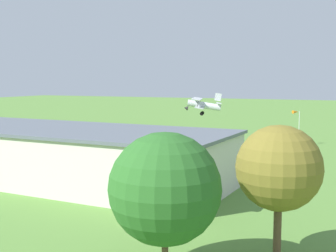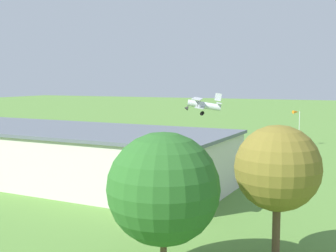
{
  "view_description": "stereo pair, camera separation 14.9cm",
  "coord_description": "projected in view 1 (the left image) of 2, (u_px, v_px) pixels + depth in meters",
  "views": [
    {
      "loc": [
        -29.61,
        78.97,
        12.25
      ],
      "look_at": [
        -0.63,
        14.01,
        4.85
      ],
      "focal_mm": 48.13,
      "sensor_mm": 36.0,
      "label": 1
    },
    {
      "loc": [
        -29.75,
        78.91,
        12.25
      ],
      "look_at": [
        -0.63,
        14.01,
        4.85
      ],
      "focal_mm": 48.13,
      "sensor_mm": 36.0,
      "label": 2
    }
  ],
  "objects": [
    {
      "name": "person_near_hangar_door",
      "position": [
        257.0,
        166.0,
        59.32
      ],
      "size": [
        0.53,
        0.53,
        1.74
      ],
      "color": "#3F3F47",
      "rests_on": "ground_plane"
    },
    {
      "name": "windsock",
      "position": [
        296.0,
        115.0,
        83.24
      ],
      "size": [
        1.41,
        1.38,
        6.53
      ],
      "color": "silver",
      "rests_on": "ground_plane"
    },
    {
      "name": "hangar",
      "position": [
        66.0,
        154.0,
        54.21
      ],
      "size": [
        40.9,
        17.43,
        6.44
      ],
      "color": "beige",
      "rests_on": "ground_plane"
    },
    {
      "name": "person_at_fence_line",
      "position": [
        253.0,
        163.0,
        61.93
      ],
      "size": [
        0.53,
        0.53,
        1.57
      ],
      "color": "#3F3F47",
      "rests_on": "ground_plane"
    },
    {
      "name": "person_crossing_taxiway",
      "position": [
        55.0,
        148.0,
        75.63
      ],
      "size": [
        0.42,
        0.42,
        1.62
      ],
      "color": "#3F3F47",
      "rests_on": "ground_plane"
    },
    {
      "name": "biplane",
      "position": [
        203.0,
        105.0,
        78.81
      ],
      "size": [
        6.85,
        7.84,
        3.92
      ],
      "color": "silver"
    },
    {
      "name": "car_silver",
      "position": [
        10.0,
        148.0,
        74.5
      ],
      "size": [
        2.42,
        4.5,
        1.65
      ],
      "color": "#B7B7BC",
      "rests_on": "ground_plane"
    },
    {
      "name": "person_watching_takeoff",
      "position": [
        39.0,
        146.0,
        77.64
      ],
      "size": [
        0.4,
        0.4,
        1.68
      ],
      "color": "orange",
      "rests_on": "ground_plane"
    },
    {
      "name": "person_beside_truck",
      "position": [
        38.0,
        147.0,
        76.09
      ],
      "size": [
        0.45,
        0.45,
        1.64
      ],
      "color": "#B23333",
      "rests_on": "ground_plane"
    },
    {
      "name": "tree_by_windsock",
      "position": [
        279.0,
        168.0,
        29.95
      ],
      "size": [
        5.78,
        5.78,
        9.26
      ],
      "color": "brown",
      "rests_on": "ground_plane"
    },
    {
      "name": "tree_behind_hangar_right",
      "position": [
        165.0,
        189.0,
        27.52
      ],
      "size": [
        6.99,
        6.99,
        9.09
      ],
      "color": "brown",
      "rests_on": "ground_plane"
    },
    {
      "name": "ground_plane",
      "position": [
        195.0,
        144.0,
        85.0
      ],
      "size": [
        400.0,
        400.0,
        0.0
      ],
      "primitive_type": "plane",
      "color": "#568438"
    }
  ]
}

